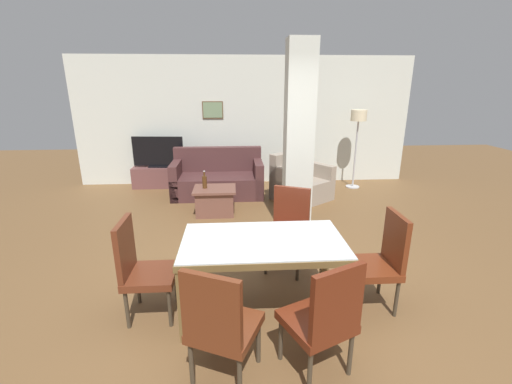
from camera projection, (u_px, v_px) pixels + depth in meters
The scene contains 16 objects.
ground_plane at pixel (263, 309), 3.40m from camera, with size 18.00×18.00×0.00m, color brown.
back_wall at pixel (245, 121), 7.40m from camera, with size 7.20×0.09×2.70m.
divider_pillar at pixel (298, 143), 4.72m from camera, with size 0.38×0.33×2.70m.
dining_table at pixel (263, 255), 3.22m from camera, with size 1.52×0.86×0.76m.
dining_chair_head_right at pixel (381, 258), 3.31m from camera, with size 0.46×0.46×0.97m.
dining_chair_near_right at pixel (324, 316), 2.48m from camera, with size 0.61×0.61×0.97m.
dining_chair_head_left at pixel (141, 266), 3.17m from camera, with size 0.46×0.46×0.97m.
dining_chair_far_right at pixel (288, 226), 4.05m from camera, with size 0.61×0.61×0.97m.
dining_chair_near_left at pixel (220, 323), 2.42m from camera, with size 0.61×0.61×0.97m.
sofa at pixel (218, 180), 6.80m from camera, with size 1.76×0.89×0.91m.
armchair at pixel (300, 184), 6.55m from camera, with size 1.25×1.23×0.88m.
coffee_table at pixel (215, 201), 5.81m from camera, with size 0.71×0.56×0.46m.
bottle at pixel (205, 181), 5.71m from camera, with size 0.08×0.08×0.30m.
tv_stand at pixel (160, 177), 7.36m from camera, with size 1.12×0.40×0.44m.
tv_screen at pixel (158, 152), 7.20m from camera, with size 1.06×0.24×0.65m.
floor_lamp at pixel (358, 123), 6.98m from camera, with size 0.32×0.32×1.63m.
Camera 1 is at (-0.26, -2.87, 2.14)m, focal length 24.00 mm.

